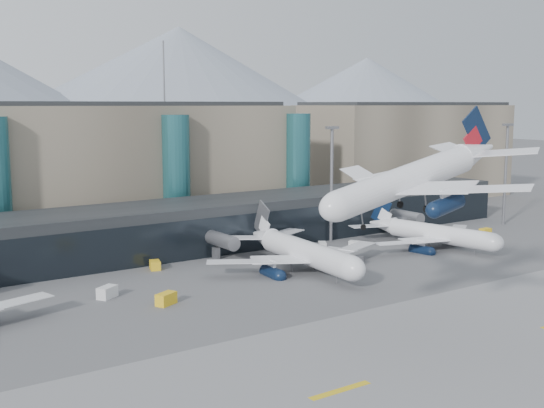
# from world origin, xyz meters

# --- Properties ---
(ground) EXTENTS (900.00, 900.00, 0.00)m
(ground) POSITION_xyz_m (0.00, 0.00, 0.00)
(ground) COLOR #515154
(ground) RESTS_ON ground
(runway_strip) EXTENTS (400.00, 40.00, 0.04)m
(runway_strip) POSITION_xyz_m (0.00, -15.00, 0.02)
(runway_strip) COLOR slate
(runway_strip) RESTS_ON ground
(runway_markings) EXTENTS (128.00, 1.00, 0.02)m
(runway_markings) POSITION_xyz_m (-0.00, -15.00, 0.05)
(runway_markings) COLOR gold
(runway_markings) RESTS_ON ground
(concourse) EXTENTS (170.00, 27.00, 10.00)m
(concourse) POSITION_xyz_m (-0.02, 57.73, 4.97)
(concourse) COLOR black
(concourse) RESTS_ON ground
(terminal_main) EXTENTS (130.00, 30.00, 31.00)m
(terminal_main) POSITION_xyz_m (-25.00, 90.00, 15.44)
(terminal_main) COLOR gray
(terminal_main) RESTS_ON ground
(terminal_east) EXTENTS (70.00, 30.00, 31.00)m
(terminal_east) POSITION_xyz_m (95.00, 90.00, 15.44)
(terminal_east) COLOR gray
(terminal_east) RESTS_ON ground
(teal_towers) EXTENTS (116.40, 19.40, 46.00)m
(teal_towers) POSITION_xyz_m (-14.99, 74.01, 14.01)
(teal_towers) COLOR #235E64
(teal_towers) RESTS_ON ground
(lightmast_mid) EXTENTS (3.00, 1.20, 25.60)m
(lightmast_mid) POSITION_xyz_m (30.00, 48.00, 14.42)
(lightmast_mid) COLOR slate
(lightmast_mid) RESTS_ON ground
(lightmast_right) EXTENTS (3.00, 1.20, 25.60)m
(lightmast_right) POSITION_xyz_m (80.00, 40.00, 14.42)
(lightmast_right) COLOR slate
(lightmast_right) RESTS_ON ground
(hero_jet) EXTENTS (31.62, 32.58, 10.49)m
(hero_jet) POSITION_xyz_m (-0.90, -7.69, 22.33)
(hero_jet) COLOR white
(hero_jet) RESTS_ON ground
(jet_parked_mid) EXTENTS (38.59, 38.02, 12.46)m
(jet_parked_mid) POSITION_xyz_m (9.08, 32.57, 4.71)
(jet_parked_mid) COLOR white
(jet_parked_mid) RESTS_ON ground
(jet_parked_right) EXTENTS (33.85, 34.20, 11.05)m
(jet_parked_right) POSITION_xyz_m (43.57, 32.37, 4.18)
(jet_parked_right) COLOR white
(jet_parked_right) RESTS_ON ground
(veh_a) EXTENTS (3.80, 3.36, 1.86)m
(veh_a) POSITION_xyz_m (-27.75, 32.97, 0.93)
(veh_a) COLOR silver
(veh_a) RESTS_ON ground
(veh_b) EXTENTS (2.53, 3.27, 1.66)m
(veh_b) POSITION_xyz_m (-13.60, 45.93, 0.83)
(veh_b) COLOR yellow
(veh_b) RESTS_ON ground
(veh_c) EXTENTS (3.12, 1.65, 1.73)m
(veh_c) POSITION_xyz_m (19.04, 27.41, 0.87)
(veh_c) COLOR #4A494E
(veh_c) RESTS_ON ground
(veh_d) EXTENTS (2.81, 3.22, 1.63)m
(veh_d) POSITION_xyz_m (22.86, 42.04, 0.81)
(veh_d) COLOR silver
(veh_d) RESTS_ON ground
(veh_e) EXTENTS (2.93, 1.74, 1.63)m
(veh_e) POSITION_xyz_m (64.38, 33.13, 0.81)
(veh_e) COLOR yellow
(veh_e) RESTS_ON ground
(veh_g) EXTENTS (2.45, 2.95, 1.49)m
(veh_g) POSITION_xyz_m (29.87, 39.59, 0.74)
(veh_g) COLOR silver
(veh_g) RESTS_ON ground
(veh_h) EXTENTS (3.79, 3.07, 1.85)m
(veh_h) POSITION_xyz_m (-21.64, 24.36, 0.93)
(veh_h) COLOR yellow
(veh_h) RESTS_ON ground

